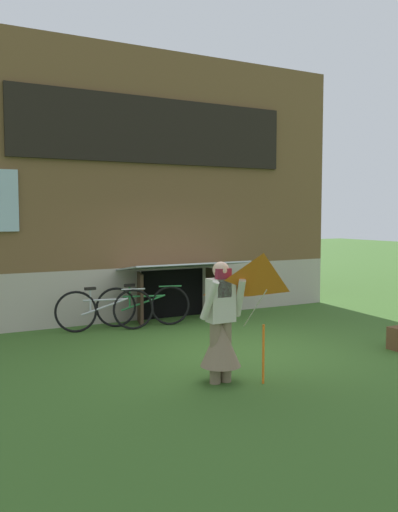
{
  "coord_description": "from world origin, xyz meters",
  "views": [
    {
      "loc": [
        -4.52,
        -7.21,
        2.14
      ],
      "look_at": [
        -0.28,
        0.67,
        1.46
      ],
      "focal_mm": 38.31,
      "sensor_mm": 36.0,
      "label": 1
    }
  ],
  "objects_px": {
    "kite": "(263,286)",
    "bicycle_green": "(143,306)",
    "person": "(221,332)",
    "bicycle_silver": "(105,310)"
  },
  "relations": [
    {
      "from": "kite",
      "to": "bicycle_green",
      "type": "bearing_deg",
      "value": 87.39
    },
    {
      "from": "bicycle_silver",
      "to": "bicycle_green",
      "type": "bearing_deg",
      "value": 20.38
    },
    {
      "from": "person",
      "to": "kite",
      "type": "xyz_separation_m",
      "value": [
        0.3,
        -0.5,
        0.63
      ]
    },
    {
      "from": "person",
      "to": "bicycle_green",
      "type": "relative_size",
      "value": 0.89
    },
    {
      "from": "kite",
      "to": "bicycle_silver",
      "type": "distance_m",
      "value": 4.3
    },
    {
      "from": "person",
      "to": "bicycle_silver",
      "type": "relative_size",
      "value": 0.88
    },
    {
      "from": "kite",
      "to": "person",
      "type": "bearing_deg",
      "value": 120.83
    },
    {
      "from": "person",
      "to": "bicycle_green",
      "type": "xyz_separation_m",
      "value": [
        0.49,
        3.75,
        -0.25
      ]
    },
    {
      "from": "kite",
      "to": "bicycle_silver",
      "type": "relative_size",
      "value": 0.91
    },
    {
      "from": "person",
      "to": "kite",
      "type": "height_order",
      "value": "kite"
    }
  ]
}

